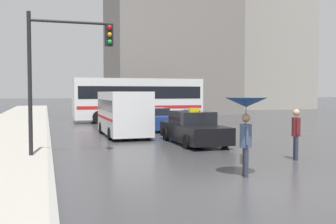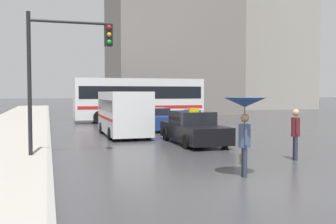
{
  "view_description": "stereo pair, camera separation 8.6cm",
  "coord_description": "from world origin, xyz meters",
  "views": [
    {
      "loc": [
        -5.07,
        -8.51,
        2.32
      ],
      "look_at": [
        0.39,
        9.01,
        1.4
      ],
      "focal_mm": 42.0,
      "sensor_mm": 36.0,
      "label": 1
    },
    {
      "loc": [
        -4.99,
        -8.54,
        2.32
      ],
      "look_at": [
        0.39,
        9.01,
        1.4
      ],
      "focal_mm": 42.0,
      "sensor_mm": 36.0,
      "label": 2
    }
  ],
  "objects": [
    {
      "name": "pedestrian_with_umbrella",
      "position": [
        0.16,
        1.09,
        1.8
      ],
      "size": [
        1.17,
        1.17,
        2.18
      ],
      "rotation": [
        0.0,
        0.0,
        1.27
      ],
      "color": "#2D3347",
      "rests_on": "ground_plane"
    },
    {
      "name": "taxi",
      "position": [
        1.3,
        8.06,
        0.67
      ],
      "size": [
        1.91,
        4.72,
        1.62
      ],
      "rotation": [
        0.0,
        0.0,
        3.14
      ],
      "color": "black",
      "rests_on": "ground_plane"
    },
    {
      "name": "ambulance_van",
      "position": [
        -1.14,
        12.14,
        1.31
      ],
      "size": [
        2.1,
        5.46,
        2.36
      ],
      "rotation": [
        0.0,
        0.0,
        3.14
      ],
      "color": "white",
      "rests_on": "ground_plane"
    },
    {
      "name": "building_tower_far",
      "position": [
        23.65,
        41.97,
        14.66
      ],
      "size": [
        14.28,
        9.82,
        29.32
      ],
      "color": "#A39E93",
      "rests_on": "ground_plane"
    },
    {
      "name": "traffic_light",
      "position": [
        -4.38,
        5.92,
        3.54
      ],
      "size": [
        2.97,
        0.38,
        5.11
      ],
      "color": "black",
      "rests_on": "ground_plane"
    },
    {
      "name": "pedestrian_man",
      "position": [
        3.12,
        2.99,
        1.03
      ],
      "size": [
        0.38,
        0.44,
        1.74
      ],
      "rotation": [
        0.0,
        0.0,
        -1.96
      ],
      "color": "#2D3347",
      "rests_on": "ground_plane"
    },
    {
      "name": "city_bus",
      "position": [
        1.94,
        21.88,
        1.88
      ],
      "size": [
        10.05,
        2.69,
        3.39
      ],
      "rotation": [
        0.0,
        0.0,
        -1.57
      ],
      "color": "silver",
      "rests_on": "ground_plane"
    },
    {
      "name": "sedan_red",
      "position": [
        1.28,
        14.85,
        0.64
      ],
      "size": [
        1.91,
        4.41,
        1.35
      ],
      "rotation": [
        0.0,
        0.0,
        3.14
      ],
      "color": "navy",
      "rests_on": "ground_plane"
    },
    {
      "name": "ground_plane",
      "position": [
        0.0,
        0.0,
        0.0
      ],
      "size": [
        300.0,
        300.0,
        0.0
      ],
      "primitive_type": "plane",
      "color": "#38383A"
    }
  ]
}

